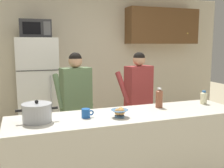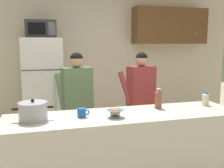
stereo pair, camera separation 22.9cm
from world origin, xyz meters
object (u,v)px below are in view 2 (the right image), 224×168
Objects in this scene: person_near_pot at (77,96)px; person_by_sink at (141,93)px; coffee_mug at (82,113)px; bread_bowl at (115,113)px; bottle_mid_counter at (206,99)px; bottle_near_edge at (158,99)px; cooking_pot at (33,111)px; microwave at (41,29)px; refrigerator at (43,91)px.

person_by_sink is at bearing 1.68° from person_near_pot.
bread_bowl is (0.33, -0.10, 0.00)m from coffee_mug.
coffee_mug is 1.57m from bottle_mid_counter.
person_by_sink is 8.41× the size of bread_bowl.
bottle_near_edge is (0.86, -0.72, 0.07)m from person_near_pot.
bread_bowl is 0.65m from bottle_near_edge.
bottle_mid_counter is at bearing 4.00° from coffee_mug.
cooking_pot is at bearing 177.90° from coffee_mug.
microwave is 2.73m from bottle_mid_counter.
person_by_sink is 3.89× the size of cooking_pot.
refrigerator is 9.57× the size of bread_bowl.
refrigerator is 2.59m from bottle_mid_counter.
person_near_pot is 1.01m from cooking_pot.
person_near_pot is 0.94m from person_by_sink.
microwave reaches higher than bread_bowl.
microwave is 2.02m from cooking_pot.
bread_bowl is 1.09× the size of bottle_mid_counter.
refrigerator is 2.07m from bread_bowl.
bread_bowl is at bearing -17.45° from coffee_mug.
coffee_mug is at bearing -94.78° from person_near_pot.
person_by_sink reaches higher than cooking_pot.
cooking_pot is (-0.13, -1.82, 0.13)m from refrigerator.
bread_bowl reaches higher than coffee_mug.
bread_bowl is at bearing -74.73° from person_near_pot.
microwave is at bearing 127.56° from bottle_near_edge.
bread_bowl is (0.69, -1.92, -0.94)m from microwave.
coffee_mug is 0.35m from bread_bowl.
refrigerator is 3.70× the size of microwave.
refrigerator is at bearing 145.10° from person_by_sink.
bottle_mid_counter is at bearing -2.28° from bottle_near_edge.
person_by_sink is at bearing 55.47° from bread_bowl.
microwave is (0.00, -0.02, 1.03)m from refrigerator.
person_near_pot is at bearing 85.22° from coffee_mug.
refrigerator is 10.43× the size of bottle_mid_counter.
person_by_sink is at bearing 41.07° from coffee_mug.
person_by_sink is 0.76m from bottle_near_edge.
coffee_mug is at bearing -176.00° from bottle_mid_counter.
person_by_sink is 9.17× the size of bottle_mid_counter.
microwave is at bearing 145.72° from person_by_sink.
coffee_mug is (0.49, -0.02, -0.05)m from cooking_pot.
microwave is 2.30m from bottle_near_edge.
bottle_mid_counter is (1.93, -1.71, -0.91)m from microwave.
person_by_sink is (1.37, -0.94, -0.95)m from microwave.
microwave reaches higher than bottle_near_edge.
bottle_mid_counter is (2.05, 0.09, -0.01)m from cooking_pot.
bread_bowl is at bearing -124.53° from person_by_sink.
bottle_near_edge is at bearing -52.44° from microwave.
person_near_pot is 8.45× the size of bread_bowl.
coffee_mug is (0.36, -1.82, -0.95)m from microwave.
person_by_sink reaches higher than bottle_mid_counter.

